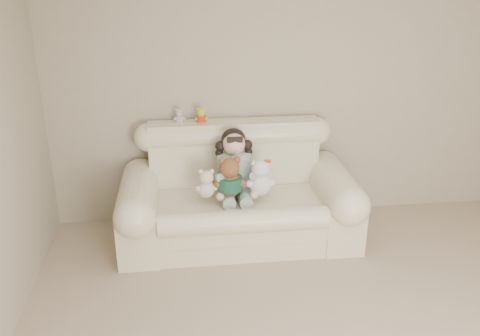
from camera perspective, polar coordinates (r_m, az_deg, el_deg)
name	(u,v)px	position (r m, az deg, el deg)	size (l,w,h in m)	color
wall_back	(291,86)	(4.87, 5.66, 8.99)	(4.50, 4.50, 0.00)	tan
sofa	(239,188)	(4.56, -0.15, -2.26)	(2.10, 0.95, 1.03)	#FFF0CD
seated_child	(234,162)	(4.54, -0.67, 0.62)	(0.37, 0.46, 0.62)	#2D6847
brown_teddy	(230,173)	(4.37, -1.16, -0.57)	(0.27, 0.21, 0.43)	brown
white_cat	(260,174)	(4.40, 2.26, -0.62)	(0.25, 0.19, 0.39)	silver
cream_teddy	(206,181)	(4.38, -3.74, -1.42)	(0.19, 0.15, 0.30)	beige
yellow_mini_bear	(201,114)	(4.68, -4.33, 5.94)	(0.11, 0.09, 0.18)	yellow
grey_mini_plush	(179,115)	(4.70, -6.75, 5.89)	(0.11, 0.08, 0.17)	#B5B6BD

